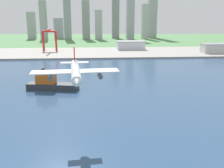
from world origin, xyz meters
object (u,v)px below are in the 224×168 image
at_px(container_barge, 51,84).
at_px(port_crane_red, 49,35).
at_px(airplane_landing, 76,71).
at_px(warehouse_annex, 216,48).
at_px(warehouse_main, 130,45).

height_order(container_barge, port_crane_red, port_crane_red).
relative_size(airplane_landing, warehouse_annex, 0.96).
height_order(container_barge, warehouse_main, container_barge).
xyz_separation_m(airplane_landing, warehouse_annex, (216.41, 307.02, -25.76)).
bearing_deg(container_barge, airplane_landing, -74.26).
distance_m(airplane_landing, port_crane_red, 366.23).
height_order(port_crane_red, warehouse_annex, port_crane_red).
distance_m(airplane_landing, container_barge, 108.69).
relative_size(airplane_landing, container_barge, 1.02).
relative_size(container_barge, warehouse_main, 0.86).
relative_size(port_crane_red, warehouse_annex, 1.00).
xyz_separation_m(airplane_landing, container_barge, (-28.28, 100.36, -30.66)).
bearing_deg(port_crane_red, warehouse_annex, -10.47).
distance_m(airplane_landing, warehouse_main, 380.05).
distance_m(container_barge, warehouse_main, 291.18).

